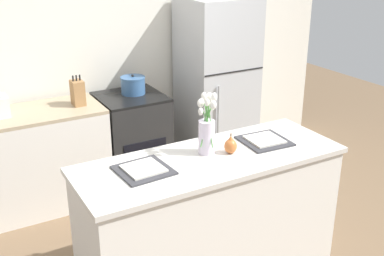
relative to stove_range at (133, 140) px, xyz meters
name	(u,v)px	position (x,y,z in m)	size (l,w,h in m)	color
back_wall	(102,42)	(-0.10, 0.40, 0.90)	(5.20, 0.08, 2.70)	silver
kitchen_island	(210,219)	(-0.10, -1.60, 0.02)	(1.80, 0.66, 0.94)	silver
back_counter	(8,166)	(-1.16, 0.00, 0.00)	(1.68, 0.60, 0.91)	silver
stove_range	(133,140)	(0.00, 0.00, 0.00)	(0.60, 0.61, 0.91)	black
refrigerator	(216,85)	(0.95, 0.00, 0.42)	(0.68, 0.67, 1.75)	#B7BABC
flower_vase	(207,129)	(-0.09, -1.52, 0.66)	(0.16, 0.18, 0.43)	silver
pear_figurine	(231,145)	(0.05, -1.61, 0.55)	(0.09, 0.09, 0.14)	#C66B33
plate_setting_left	(144,170)	(-0.56, -1.56, 0.50)	(0.33, 0.33, 0.02)	#333338
plate_setting_right	(264,140)	(0.36, -1.56, 0.50)	(0.33, 0.33, 0.02)	#333338
cooking_pot	(133,85)	(0.05, 0.05, 0.54)	(0.23, 0.23, 0.19)	#386093
knife_block	(78,93)	(-0.50, -0.02, 0.56)	(0.10, 0.14, 0.27)	#A37547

